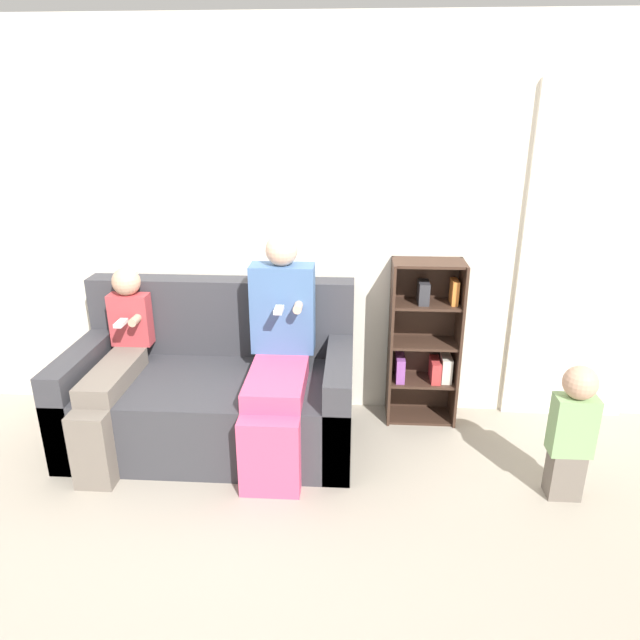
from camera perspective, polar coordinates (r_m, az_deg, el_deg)
name	(u,v)px	position (r m, az deg, el deg)	size (l,w,h in m)	color
ground_plane	(248,491)	(3.37, -7.21, -16.60)	(14.00, 14.00, 0.00)	#9E9384
back_wall	(269,228)	(3.81, -5.16, 9.11)	(10.00, 0.06, 2.55)	silver
curtain_panel	(583,262)	(4.03, 24.85, 5.27)	(0.81, 0.04, 2.19)	silver
couch	(215,392)	(3.73, -10.50, -7.12)	(1.76, 0.93, 0.97)	#38383D
adult_seated	(279,350)	(3.41, -4.15, -2.99)	(0.39, 0.87, 1.31)	#DB4C75
child_seated	(114,367)	(3.67, -19.92, -4.47)	(0.25, 0.89, 1.08)	#70665B
toddler_standing	(572,429)	(3.36, 23.90, -9.95)	(0.22, 0.18, 0.78)	#70665B
bookshelf	(424,343)	(3.87, 10.38, -2.30)	(0.46, 0.27, 1.11)	#3D281E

